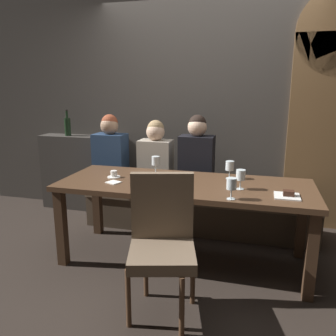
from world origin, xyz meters
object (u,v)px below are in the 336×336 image
wine_glass_center_back (232,185)px  dessert_plate (288,195)px  dining_table (184,192)px  diner_far_end (197,156)px  wine_bottle_dark_red (68,126)px  espresso_cup (114,175)px  wine_glass_near_right (230,167)px  wine_glass_center_front (241,175)px  diner_bearded (156,156)px  chair_near_side (162,236)px  wine_glass_end_left (156,161)px  diner_redhead (110,152)px  banquette_bench (198,210)px

wine_glass_center_back → dessert_plate: wine_glass_center_back is taller
dining_table → diner_far_end: (-0.02, 0.69, 0.19)m
dining_table → wine_bottle_dark_red: size_ratio=6.75×
dining_table → espresso_cup: (-0.67, 0.01, 0.11)m
wine_glass_near_right → wine_glass_center_front: same height
diner_bearded → wine_bottle_dark_red: (-1.24, 0.29, 0.26)m
wine_glass_center_front → espresso_cup: 1.16m
wine_glass_center_front → chair_near_side: bearing=-126.2°
wine_glass_end_left → dessert_plate: (1.19, -0.45, -0.10)m
dining_table → espresso_cup: size_ratio=18.33×
wine_glass_end_left → espresso_cup: wine_glass_end_left is taller
diner_redhead → dining_table: bearing=-34.9°
wine_glass_end_left → wine_bottle_dark_red: bearing=151.7°
diner_redhead → dessert_plate: 2.07m
diner_bearded → wine_glass_center_back: size_ratio=4.60×
wine_glass_center_back → dining_table: bearing=141.1°
diner_redhead → wine_glass_center_back: (1.45, -1.06, 0.02)m
chair_near_side → wine_glass_center_front: (0.48, 0.65, 0.30)m
wine_glass_near_right → wine_bottle_dark_red: bearing=159.8°
wine_glass_center_front → diner_bearded: bearing=140.7°
chair_near_side → espresso_cup: chair_near_side is taller
diner_far_end → wine_glass_near_right: (0.39, -0.45, 0.01)m
banquette_bench → wine_glass_end_left: size_ratio=15.24×
banquette_bench → wine_glass_center_front: bearing=-58.0°
wine_glass_center_back → wine_glass_end_left: (-0.78, 0.62, 0.00)m
diner_bearded → wine_glass_center_front: size_ratio=4.60×
wine_glass_center_front → dessert_plate: size_ratio=0.86×
chair_near_side → dessert_plate: size_ratio=5.16×
wine_bottle_dark_red → wine_glass_center_back: (2.16, -1.36, -0.22)m
diner_redhead → diner_far_end: (1.00, -0.03, 0.01)m
wine_bottle_dark_red → wine_glass_center_back: 2.56m
wine_bottle_dark_red → wine_glass_center_front: size_ratio=1.99×
diner_bearded → dessert_plate: size_ratio=3.97×
wine_bottle_dark_red → banquette_bench: bearing=-10.2°
dining_table → wine_glass_near_right: (0.37, 0.24, 0.20)m
banquette_bench → diner_redhead: bearing=179.3°
wine_glass_center_back → wine_glass_end_left: size_ratio=1.00×
dining_table → wine_glass_center_back: wine_glass_center_back is taller
diner_bearded → wine_glass_center_back: diner_bearded is taller
dining_table → wine_glass_near_right: size_ratio=13.41×
diner_redhead → diner_far_end: bearing=-1.5°
chair_near_side → diner_bearded: (-0.49, 1.45, 0.25)m
diner_far_end → wine_glass_center_back: bearing=-66.4°
diner_bearded → wine_bottle_dark_red: size_ratio=2.32×
dining_table → diner_redhead: size_ratio=2.73×
diner_far_end → wine_glass_near_right: diner_far_end is taller
espresso_cup → dessert_plate: (1.51, -0.18, -0.01)m
wine_glass_center_back → dessert_plate: (0.41, 0.17, -0.10)m
chair_near_side → dessert_plate: (0.84, 0.54, 0.20)m
banquette_bench → wine_glass_near_right: (0.37, -0.46, 0.62)m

